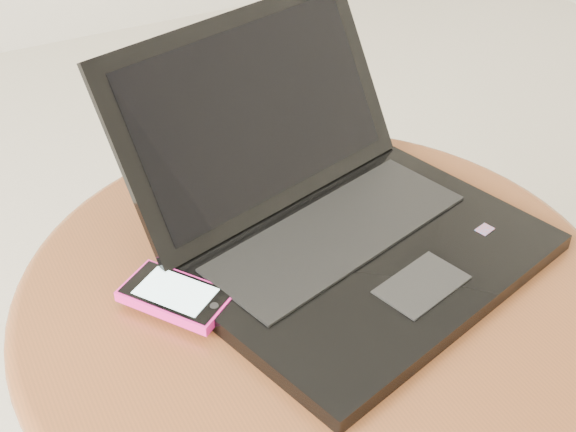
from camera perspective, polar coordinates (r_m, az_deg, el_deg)
table at (r=0.93m, az=2.06°, el=-10.04°), size 0.67×0.67×0.53m
laptop at (r=0.87m, az=3.65°, el=-0.02°), size 0.47×0.47×0.23m
phone_black at (r=0.84m, az=-7.83°, el=-5.37°), size 0.11×0.10×0.01m
phone_pink at (r=0.82m, az=-8.26°, el=-5.85°), size 0.11×0.13×0.01m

